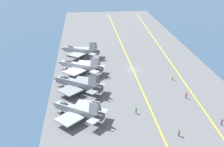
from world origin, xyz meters
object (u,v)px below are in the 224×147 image
at_px(parked_jet_fourth, 80,50).
at_px(crew_purple_vest, 222,122).
at_px(crew_yellow_vest, 172,77).
at_px(parked_jet_nearest, 77,110).
at_px(crew_red_vest, 186,95).
at_px(parked_jet_second, 77,83).
at_px(crew_green_vest, 136,110).
at_px(parked_jet_third, 80,66).
at_px(crew_brown_vest, 179,133).

xyz_separation_m(parked_jet_fourth, crew_purple_vest, (-49.79, -32.90, -1.65)).
xyz_separation_m(crew_yellow_vest, crew_purple_vest, (-25.88, -3.86, 0.10)).
bearing_deg(parked_jet_fourth, parked_jet_nearest, 179.08).
height_order(crew_red_vest, crew_purple_vest, crew_purple_vest).
bearing_deg(crew_purple_vest, crew_yellow_vest, 8.48).
bearing_deg(crew_red_vest, parked_jet_second, 75.62).
xyz_separation_m(crew_purple_vest, crew_green_vest, (7.22, 19.00, -0.09)).
bearing_deg(crew_green_vest, parked_jet_fourth, 18.08).
distance_m(parked_jet_second, parked_jet_third, 13.72).
xyz_separation_m(parked_jet_fourth, crew_brown_vest, (-52.79, -21.59, -1.73)).
xyz_separation_m(parked_jet_second, parked_jet_fourth, (28.48, -0.96, 0.28)).
height_order(parked_jet_nearest, crew_yellow_vest, parked_jet_nearest).
relative_size(parked_jet_second, parked_jet_fourth, 1.02).
bearing_deg(crew_brown_vest, parked_jet_fourth, 22.24).
bearing_deg(crew_purple_vest, parked_jet_third, 43.27).
distance_m(parked_jet_third, crew_brown_vest, 43.74).
distance_m(parked_jet_second, crew_purple_vest, 40.02).
height_order(parked_jet_nearest, crew_red_vest, parked_jet_nearest).
distance_m(crew_purple_vest, crew_green_vest, 20.33).
distance_m(parked_jet_second, parked_jet_fourth, 28.50).
bearing_deg(parked_jet_third, crew_green_vest, -153.35).
relative_size(crew_red_vest, crew_green_vest, 1.03).
xyz_separation_m(parked_jet_nearest, crew_purple_vest, (-6.71, -33.59, -1.19)).
bearing_deg(parked_jet_fourth, crew_purple_vest, -146.55).
height_order(parked_jet_fourth, crew_yellow_vest, parked_jet_fourth).
relative_size(parked_jet_fourth, crew_red_vest, 9.43).
height_order(parked_jet_nearest, parked_jet_fourth, parked_jet_fourth).
bearing_deg(parked_jet_fourth, parked_jet_second, 178.07).
xyz_separation_m(parked_jet_second, crew_red_vest, (-7.71, -30.10, -1.43)).
xyz_separation_m(crew_yellow_vest, crew_red_vest, (-12.29, -0.10, 0.03)).
height_order(parked_jet_third, crew_green_vest, parked_jet_third).
distance_m(parked_jet_third, crew_purple_vest, 48.07).
bearing_deg(crew_brown_vest, parked_jet_second, 42.85).
relative_size(parked_jet_second, crew_purple_vest, 9.03).
distance_m(parked_jet_third, crew_yellow_vest, 30.50).
bearing_deg(crew_green_vest, parked_jet_third, 26.65).
bearing_deg(parked_jet_nearest, crew_red_vest, -77.02).
relative_size(parked_jet_nearest, crew_purple_vest, 8.02).
distance_m(parked_jet_second, crew_brown_vest, 33.19).
height_order(crew_yellow_vest, crew_red_vest, crew_red_vest).
height_order(crew_red_vest, crew_green_vest, crew_red_vest).
bearing_deg(parked_jet_fourth, parked_jet_third, 179.83).
bearing_deg(crew_brown_vest, crew_yellow_vest, -14.46).
distance_m(crew_brown_vest, crew_purple_vest, 11.70).
xyz_separation_m(parked_jet_fourth, crew_green_vest, (-42.57, -13.90, -1.74)).
bearing_deg(crew_yellow_vest, parked_jet_third, 72.61).
relative_size(parked_jet_second, crew_red_vest, 9.62).
relative_size(parked_jet_nearest, crew_brown_vest, 8.73).
xyz_separation_m(crew_yellow_vest, crew_brown_vest, (-28.89, 7.45, 0.01)).
bearing_deg(crew_yellow_vest, crew_purple_vest, -171.52).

